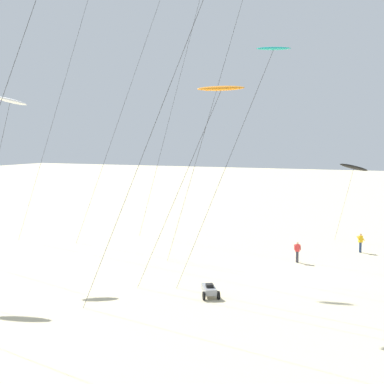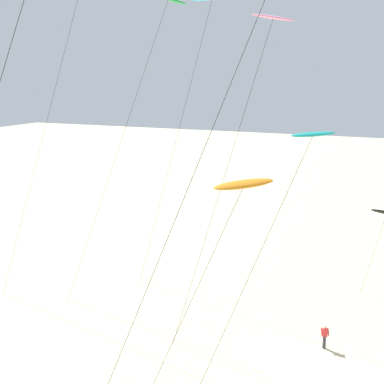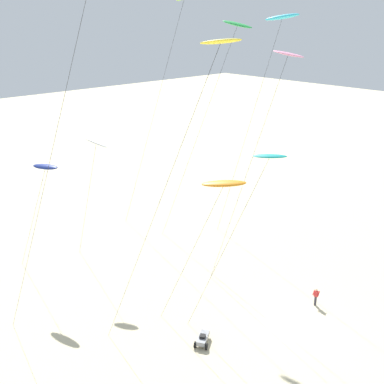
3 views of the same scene
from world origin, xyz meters
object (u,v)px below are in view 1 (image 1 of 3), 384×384
Objects in this scene: kite_flyer_nearest at (297,251)px; kite_flyer_middle at (360,242)px; kite_teal at (272,52)px; kite_white at (10,102)px; kite_orange at (221,89)px; beach_buggy at (209,290)px; kite_black at (354,168)px.

kite_flyer_nearest is 1.00× the size of kite_flyer_middle.
kite_white is at bearing 93.34° from kite_teal.
kite_flyer_nearest is at bearing -66.34° from kite_white.
kite_flyer_middle is (14.80, -7.38, -11.98)m from kite_orange.
beach_buggy is (-3.25, 2.89, -14.72)m from kite_teal.
kite_flyer_middle is 0.82× the size of beach_buggy.
beach_buggy is at bearing -178.40° from kite_orange.
kite_flyer_nearest is at bearing -15.80° from beach_buggy.
kite_white is 25.17m from kite_flyer_nearest.
kite_black is 4.55× the size of kite_flyer_nearest.
kite_white is at bearing 89.84° from kite_orange.
kite_flyer_middle is at bearing -26.51° from kite_orange.
kite_orange is 1.75× the size of kite_black.
kite_flyer_middle is at bearing -18.09° from kite_teal.
beach_buggy is (-2.07, -17.30, -12.15)m from kite_white.
kite_flyer_nearest is at bearing -19.44° from kite_orange.
kite_black reaches higher than kite_flyer_nearest.
kite_orange is at bearing -90.16° from kite_white.
kite_flyer_nearest is at bearing 165.86° from kite_black.
kite_white reaches higher than kite_flyer_nearest.
kite_flyer_nearest is (9.00, -3.17, -11.98)m from kite_orange.
kite_white is 21.24m from beach_buggy.
kite_flyer_middle is 18.35m from beach_buggy.
kite_teal reaches higher than kite_flyer_middle.
kite_black is (20.32, -6.03, -5.87)m from kite_orange.
kite_orange is 3.92m from kite_teal.
kite_black is 8.35m from kite_flyer_middle.
kite_teal reaches higher than kite_orange.
kite_white is at bearing 113.66° from kite_flyer_nearest.
kite_orange is 12.61m from beach_buggy.
kite_teal is (1.18, -20.19, 2.57)m from kite_white.
kite_orange is 7.93× the size of kite_flyer_nearest.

